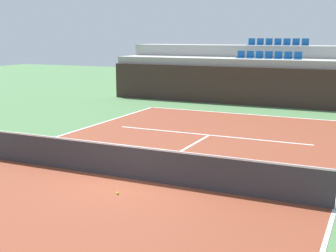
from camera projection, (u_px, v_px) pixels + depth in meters
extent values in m
plane|color=#477042|center=(132.00, 179.00, 12.96)|extent=(80.00, 80.00, 0.00)
cube|color=brown|center=(132.00, 179.00, 12.96)|extent=(11.00, 24.00, 0.01)
cube|color=white|center=(246.00, 114.00, 23.58)|extent=(11.00, 0.10, 0.00)
cube|color=white|center=(335.00, 209.00, 10.70)|extent=(0.10, 24.00, 0.00)
cube|color=white|center=(209.00, 135.00, 18.65)|extent=(8.26, 0.10, 0.00)
cube|color=white|center=(178.00, 153.00, 15.81)|extent=(0.10, 6.40, 0.00)
cube|color=#33231E|center=(262.00, 87.00, 26.17)|extent=(19.27, 0.30, 2.21)
cube|color=#9E9E99|center=(267.00, 81.00, 27.32)|extent=(19.27, 2.40, 2.65)
cube|color=#9E9E99|center=(276.00, 72.00, 29.38)|extent=(19.27, 2.40, 3.38)
cube|color=#145193|center=(240.00, 58.00, 27.77)|extent=(0.44, 0.44, 0.04)
cube|color=#145193|center=(241.00, 54.00, 27.90)|extent=(0.44, 0.04, 0.40)
cube|color=#145193|center=(249.00, 58.00, 27.53)|extent=(0.44, 0.44, 0.04)
cube|color=#145193|center=(250.00, 54.00, 27.67)|extent=(0.44, 0.04, 0.40)
cube|color=#145193|center=(259.00, 58.00, 27.30)|extent=(0.44, 0.44, 0.04)
cube|color=#145193|center=(260.00, 54.00, 27.43)|extent=(0.44, 0.04, 0.40)
cube|color=#145193|center=(268.00, 58.00, 27.06)|extent=(0.44, 0.44, 0.04)
cube|color=#145193|center=(269.00, 55.00, 27.20)|extent=(0.44, 0.04, 0.40)
cube|color=#145193|center=(278.00, 59.00, 26.83)|extent=(0.44, 0.44, 0.04)
cube|color=#145193|center=(279.00, 55.00, 26.96)|extent=(0.44, 0.04, 0.40)
cube|color=#145193|center=(287.00, 59.00, 26.59)|extent=(0.44, 0.44, 0.04)
cube|color=#145193|center=(288.00, 55.00, 26.72)|extent=(0.44, 0.04, 0.40)
cube|color=#145193|center=(297.00, 59.00, 26.35)|extent=(0.44, 0.44, 0.04)
cube|color=#145193|center=(298.00, 55.00, 26.49)|extent=(0.44, 0.04, 0.40)
cube|color=#145193|center=(251.00, 45.00, 29.76)|extent=(0.44, 0.44, 0.04)
cube|color=#145193|center=(252.00, 41.00, 29.89)|extent=(0.44, 0.04, 0.40)
cube|color=#145193|center=(260.00, 45.00, 29.52)|extent=(0.44, 0.44, 0.04)
cube|color=#145193|center=(260.00, 41.00, 29.66)|extent=(0.44, 0.04, 0.40)
cube|color=#145193|center=(268.00, 45.00, 29.29)|extent=(0.44, 0.44, 0.04)
cube|color=#145193|center=(269.00, 41.00, 29.42)|extent=(0.44, 0.04, 0.40)
cube|color=#145193|center=(277.00, 45.00, 29.05)|extent=(0.44, 0.44, 0.04)
cube|color=#145193|center=(278.00, 42.00, 29.18)|extent=(0.44, 0.04, 0.40)
cube|color=#145193|center=(286.00, 45.00, 28.81)|extent=(0.44, 0.44, 0.04)
cube|color=#145193|center=(287.00, 42.00, 28.95)|extent=(0.44, 0.04, 0.40)
cube|color=#145193|center=(295.00, 45.00, 28.58)|extent=(0.44, 0.44, 0.04)
cube|color=#145193|center=(296.00, 42.00, 28.71)|extent=(0.44, 0.04, 0.40)
cube|color=#145193|center=(305.00, 45.00, 28.34)|extent=(0.44, 0.44, 0.04)
cube|color=#145193|center=(305.00, 42.00, 28.48)|extent=(0.44, 0.04, 0.40)
cube|color=#333338|center=(132.00, 163.00, 12.87)|extent=(10.90, 0.02, 0.92)
cube|color=white|center=(132.00, 147.00, 12.78)|extent=(10.90, 0.04, 0.05)
sphere|color=#CCE033|center=(117.00, 193.00, 11.70)|extent=(0.07, 0.07, 0.07)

